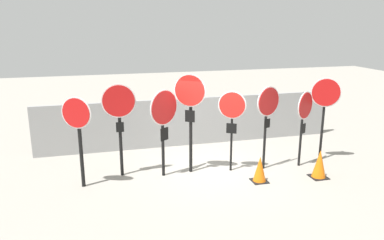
# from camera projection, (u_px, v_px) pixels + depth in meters

# --- Properties ---
(ground_plane) EXTENTS (40.00, 40.00, 0.00)m
(ground_plane) POSITION_uv_depth(u_px,v_px,m) (212.00, 170.00, 10.31)
(ground_plane) COLOR gray
(fence_back) EXTENTS (9.82, 0.12, 1.57)m
(fence_back) POSITION_uv_depth(u_px,v_px,m) (191.00, 121.00, 12.24)
(fence_back) COLOR gray
(fence_back) RESTS_ON ground
(stop_sign_0) EXTENTS (0.68, 0.40, 2.28)m
(stop_sign_0) POSITION_uv_depth(u_px,v_px,m) (78.00, 126.00, 8.84)
(stop_sign_0) COLOR black
(stop_sign_0) RESTS_ON ground
(stop_sign_1) EXTENTS (0.87, 0.15, 2.46)m
(stop_sign_1) POSITION_uv_depth(u_px,v_px,m) (119.00, 112.00, 9.48)
(stop_sign_1) COLOR black
(stop_sign_1) RESTS_ON ground
(stop_sign_2) EXTENTS (0.78, 0.52, 2.32)m
(stop_sign_2) POSITION_uv_depth(u_px,v_px,m) (164.00, 116.00, 9.49)
(stop_sign_2) COLOR black
(stop_sign_2) RESTS_ON ground
(stop_sign_3) EXTENTS (0.73, 0.49, 2.68)m
(stop_sign_3) POSITION_uv_depth(u_px,v_px,m) (190.00, 104.00, 9.66)
(stop_sign_3) COLOR black
(stop_sign_3) RESTS_ON ground
(stop_sign_4) EXTENTS (0.66, 0.38, 2.22)m
(stop_sign_4) POSITION_uv_depth(u_px,v_px,m) (232.00, 113.00, 9.81)
(stop_sign_4) COLOR black
(stop_sign_4) RESTS_ON ground
(stop_sign_5) EXTENTS (0.76, 0.32, 2.32)m
(stop_sign_5) POSITION_uv_depth(u_px,v_px,m) (268.00, 110.00, 9.95)
(stop_sign_5) COLOR black
(stop_sign_5) RESTS_ON ground
(stop_sign_6) EXTENTS (0.67, 0.42, 2.14)m
(stop_sign_6) POSITION_uv_depth(u_px,v_px,m) (304.00, 113.00, 10.19)
(stop_sign_6) COLOR black
(stop_sign_6) RESTS_ON ground
(stop_sign_7) EXTENTS (0.77, 0.36, 2.45)m
(stop_sign_7) POSITION_uv_depth(u_px,v_px,m) (325.00, 101.00, 10.55)
(stop_sign_7) COLOR black
(stop_sign_7) RESTS_ON ground
(traffic_cone_0) EXTENTS (0.40, 0.40, 0.67)m
(traffic_cone_0) POSITION_uv_depth(u_px,v_px,m) (260.00, 169.00, 9.48)
(traffic_cone_0) COLOR black
(traffic_cone_0) RESTS_ON ground
(traffic_cone_1) EXTENTS (0.43, 0.43, 0.76)m
(traffic_cone_1) POSITION_uv_depth(u_px,v_px,m) (319.00, 164.00, 9.72)
(traffic_cone_1) COLOR black
(traffic_cone_1) RESTS_ON ground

